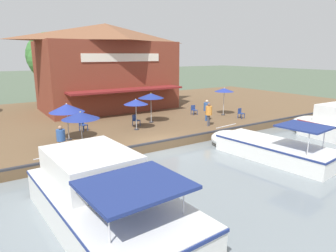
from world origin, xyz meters
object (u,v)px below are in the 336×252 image
Objects in this scene: cafe_chair_beside_entrance at (194,109)px; cafe_chair_back_row_seat at (241,113)px; patio_umbrella_far_corner at (81,116)px; patio_umbrella_near_quay_edge at (151,96)px; motorboat_far_downstream at (263,147)px; patio_umbrella_mid_patio_right at (224,90)px; waterfront_restaurant at (107,67)px; patio_umbrella_mid_patio_left at (136,102)px; cafe_chair_far_corner_seat at (136,120)px; motorboat_second_along at (97,192)px; cafe_chair_mid_patio at (83,124)px; person_mid_patio at (207,108)px; person_near_entrance at (209,111)px; patio_umbrella_back_row at (67,108)px; person_at_quay_edge at (61,137)px; tree_behind_restaurant at (49,57)px.

cafe_chair_beside_entrance is 1.00× the size of cafe_chair_back_row_seat.
cafe_chair_beside_entrance is (-4.42, 11.70, -1.48)m from patio_umbrella_far_corner.
patio_umbrella_near_quay_edge is 0.30× the size of motorboat_far_downstream.
patio_umbrella_near_quay_edge is at bearing -97.83° from patio_umbrella_mid_patio_right.
waterfront_restaurant reaches higher than patio_umbrella_mid_patio_left.
patio_umbrella_far_corner is at bearing -56.91° from cafe_chair_far_corner_seat.
motorboat_second_along is at bearing -84.39° from motorboat_far_downstream.
waterfront_restaurant is 9.28m from cafe_chair_far_corner_seat.
cafe_chair_mid_patio is (-1.88, -3.35, -1.56)m from patio_umbrella_mid_patio_left.
patio_umbrella_mid_patio_right is at bearing 38.71° from waterfront_restaurant.
cafe_chair_beside_entrance is at bearing 165.06° from motorboat_far_downstream.
cafe_chair_beside_entrance is 2.82m from person_mid_patio.
patio_umbrella_far_corner is 1.27× the size of person_mid_patio.
person_near_entrance is 0.22× the size of motorboat_far_downstream.
person_at_quay_edge is at bearing -22.37° from patio_umbrella_back_row.
patio_umbrella_mid_patio_right is 2.90× the size of cafe_chair_back_row_seat.
waterfront_restaurant is at bearing 145.81° from cafe_chair_mid_patio.
cafe_chair_mid_patio is at bearing -100.90° from cafe_chair_far_corner_seat.
patio_umbrella_mid_patio_left is 0.95× the size of patio_umbrella_near_quay_edge.
motorboat_second_along reaches higher than person_at_quay_edge.
patio_umbrella_back_row is at bearing -79.99° from cafe_chair_beside_entrance.
motorboat_far_downstream is (10.05, -2.68, -0.44)m from cafe_chair_beside_entrance.
person_near_entrance is (0.64, -4.18, 0.65)m from cafe_chair_back_row_seat.
motorboat_far_downstream is at bearing 58.02° from patio_umbrella_far_corner.
tree_behind_restaurant is at bearing -144.72° from waterfront_restaurant.
cafe_chair_back_row_seat is 3.29m from person_mid_patio.
person_near_entrance is (2.00, 5.15, -0.91)m from patio_umbrella_mid_patio_left.
motorboat_far_downstream is at bearing 48.95° from patio_umbrella_back_row.
waterfront_restaurant is 5.42× the size of patio_umbrella_near_quay_edge.
cafe_chair_back_row_seat is (10.89, 7.48, -3.70)m from waterfront_restaurant.
cafe_chair_back_row_seat is at bearing 75.70° from cafe_chair_mid_patio.
cafe_chair_mid_patio is at bearing 140.61° from patio_umbrella_back_row.
patio_umbrella_near_quay_edge reaches higher than patio_umbrella_far_corner.
patio_umbrella_mid_patio_right reaches higher than patio_umbrella_mid_patio_left.
cafe_chair_beside_entrance is 0.09× the size of motorboat_second_along.
tree_behind_restaurant is at bearing -156.86° from person_near_entrance.
cafe_chair_mid_patio is 1.00× the size of cafe_chair_back_row_seat.
waterfront_restaurant is at bearing -145.25° from cafe_chair_beside_entrance.
tree_behind_restaurant reaches higher than motorboat_far_downstream.
patio_umbrella_back_row is 2.79× the size of cafe_chair_far_corner_seat.
motorboat_far_downstream is (9.38, 2.20, -2.13)m from patio_umbrella_near_quay_edge.
patio_umbrella_near_quay_edge is at bearing 124.91° from patio_umbrella_mid_patio_left.
patio_umbrella_near_quay_edge is 2.83× the size of cafe_chair_back_row_seat.
waterfront_restaurant is at bearing 150.93° from patio_umbrella_far_corner.
cafe_chair_beside_entrance is 4.57m from person_near_entrance.
person_at_quay_edge is at bearing -79.55° from person_mid_patio.
person_near_entrance is (-0.29, 9.87, -0.84)m from patio_umbrella_far_corner.
patio_umbrella_near_quay_edge is 13.54m from motorboat_second_along.
patio_umbrella_far_corner is 1.66m from person_at_quay_edge.
patio_umbrella_mid_patio_right is at bearing 52.19° from cafe_chair_beside_entrance.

